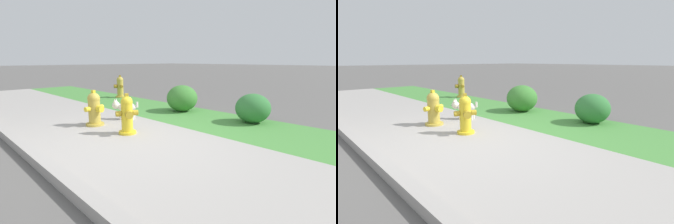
% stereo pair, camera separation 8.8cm
% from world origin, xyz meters
% --- Properties ---
extents(ground_plane, '(120.00, 120.00, 0.00)m').
position_xyz_m(ground_plane, '(0.00, 0.00, 0.00)').
color(ground_plane, '#5B5956').
extents(sidewalk_pavement, '(18.00, 2.38, 0.01)m').
position_xyz_m(sidewalk_pavement, '(0.00, 0.00, 0.01)').
color(sidewalk_pavement, '#9E9993').
rests_on(sidewalk_pavement, ground).
extents(grass_verge, '(18.00, 1.76, 0.01)m').
position_xyz_m(grass_verge, '(0.00, 2.07, 0.00)').
color(grass_verge, '#47893D').
rests_on(grass_verge, ground).
extents(street_curb, '(18.00, 0.16, 0.12)m').
position_xyz_m(street_curb, '(0.00, -1.27, 0.06)').
color(street_curb, '#9E9993').
rests_on(street_curb, ground).
extents(fire_hydrant_across_street, '(0.35, 0.37, 0.68)m').
position_xyz_m(fire_hydrant_across_street, '(-0.49, 0.24, 0.32)').
color(fire_hydrant_across_street, yellow).
rests_on(fire_hydrant_across_street, ground).
extents(fire_hydrant_near_corner, '(0.39, 0.37, 0.72)m').
position_xyz_m(fire_hydrant_near_corner, '(-4.24, 2.56, 0.35)').
color(fire_hydrant_near_corner, gold).
rests_on(fire_hydrant_near_corner, ground).
extents(fire_hydrant_by_grass_verge, '(0.39, 0.41, 0.67)m').
position_xyz_m(fire_hydrant_by_grass_verge, '(-1.38, 0.13, 0.32)').
color(fire_hydrant_by_grass_verge, gold).
rests_on(fire_hydrant_by_grass_verge, ground).
extents(small_white_dog, '(0.49, 0.42, 0.44)m').
position_xyz_m(small_white_dog, '(-1.41, 0.82, 0.25)').
color(small_white_dog, silver).
rests_on(small_white_dog, ground).
extents(shrub_bush_far_verge, '(0.67, 0.67, 0.57)m').
position_xyz_m(shrub_bush_far_verge, '(0.52, 2.49, 0.29)').
color(shrub_bush_far_verge, '#337538').
rests_on(shrub_bush_far_verge, ground).
extents(shrub_bush_mid_verge, '(0.74, 0.74, 0.62)m').
position_xyz_m(shrub_bush_mid_verge, '(-1.24, 2.34, 0.31)').
color(shrub_bush_mid_verge, '#3D7F33').
rests_on(shrub_bush_mid_verge, ground).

